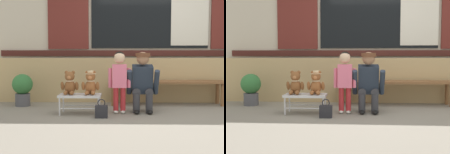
# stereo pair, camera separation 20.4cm
# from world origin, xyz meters

# --- Properties ---
(ground_plane) EXTENTS (60.00, 60.00, 0.00)m
(ground_plane) POSITION_xyz_m (0.00, 0.00, 0.00)
(ground_plane) COLOR gray
(brick_low_wall) EXTENTS (6.60, 0.25, 0.85)m
(brick_low_wall) POSITION_xyz_m (0.00, 1.43, 0.42)
(brick_low_wall) COLOR tan
(brick_low_wall) RESTS_ON ground
(shop_facade) EXTENTS (6.73, 0.26, 3.26)m
(shop_facade) POSITION_xyz_m (0.00, 1.94, 1.65)
(shop_facade) COLOR beige
(shop_facade) RESTS_ON ground
(wooden_bench_long) EXTENTS (2.10, 0.40, 0.44)m
(wooden_bench_long) POSITION_xyz_m (0.24, 1.06, 0.37)
(wooden_bench_long) COLOR brown
(wooden_bench_long) RESTS_ON ground
(small_display_bench) EXTENTS (0.64, 0.36, 0.30)m
(small_display_bench) POSITION_xyz_m (-1.22, 0.18, 0.27)
(small_display_bench) COLOR silver
(small_display_bench) RESTS_ON ground
(teddy_bear_plain) EXTENTS (0.28, 0.26, 0.36)m
(teddy_bear_plain) POSITION_xyz_m (-1.38, 0.19, 0.46)
(teddy_bear_plain) COLOR brown
(teddy_bear_plain) RESTS_ON small_display_bench
(teddy_bear_with_hat) EXTENTS (0.28, 0.27, 0.36)m
(teddy_bear_with_hat) POSITION_xyz_m (-1.06, 0.19, 0.47)
(teddy_bear_with_hat) COLOR #93562D
(teddy_bear_with_hat) RESTS_ON small_display_bench
(child_standing) EXTENTS (0.35, 0.18, 0.96)m
(child_standing) POSITION_xyz_m (-0.62, 0.24, 0.59)
(child_standing) COLOR #B7282D
(child_standing) RESTS_ON ground
(adult_crouching) EXTENTS (0.50, 0.49, 0.95)m
(adult_crouching) POSITION_xyz_m (-0.25, 0.35, 0.48)
(adult_crouching) COLOR #333338
(adult_crouching) RESTS_ON ground
(handbag_on_ground) EXTENTS (0.18, 0.11, 0.27)m
(handbag_on_ground) POSITION_xyz_m (-0.88, -0.11, 0.10)
(handbag_on_ground) COLOR #232328
(handbag_on_ground) RESTS_ON ground
(potted_plant) EXTENTS (0.36, 0.36, 0.57)m
(potted_plant) POSITION_xyz_m (-2.34, 0.87, 0.32)
(potted_plant) COLOR #4C4C51
(potted_plant) RESTS_ON ground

